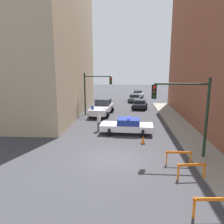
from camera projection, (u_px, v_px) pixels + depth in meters
The scene contains 16 objects.
ground_plane at pixel (114, 159), 14.43m from camera, with size 120.00×120.00×0.00m, color #38383D.
sidewalk_right at pixel (211, 161), 14.01m from camera, with size 2.40×44.00×0.12m.
building_corner_left at pixel (25, 49), 27.23m from camera, with size 14.00×20.00×16.19m.
traffic_light_near at pixel (189, 106), 13.89m from camera, with size 3.64×0.35×5.20m.
traffic_light_far at pixel (94, 88), 26.72m from camera, with size 3.44×0.35×5.20m.
police_car at pixel (127, 126), 19.75m from camera, with size 4.80×2.54×1.52m.
white_truck at pixel (102, 108), 27.45m from camera, with size 3.00×5.58×1.90m.
parked_car_near at pixel (140, 104), 31.65m from camera, with size 2.52×4.44×1.31m.
parked_car_mid at pixel (135, 98), 37.68m from camera, with size 2.53×4.45×1.31m.
parked_car_far at pixel (137, 93), 43.67m from camera, with size 2.43×4.39×1.31m.
pedestrian_crossing at pixel (99, 122), 20.50m from camera, with size 0.43×0.43×1.66m.
pedestrian_corner at pixel (93, 111), 25.37m from camera, with size 0.38×0.38×1.66m.
barrier_front at pixel (212, 204), 8.70m from camera, with size 1.60×0.28×0.90m.
barrier_mid at pixel (192, 169), 11.73m from camera, with size 1.59×0.36×0.90m.
barrier_back at pixel (179, 156), 13.41m from camera, with size 1.60×0.17×0.90m.
traffic_cone at pixel (143, 140), 17.18m from camera, with size 0.36×0.36×0.66m.
Camera 1 is at (0.76, -13.46, 6.01)m, focal length 35.00 mm.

